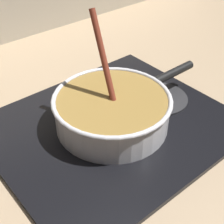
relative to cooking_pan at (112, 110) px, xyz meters
name	(u,v)px	position (x,y,z in m)	size (l,w,h in m)	color
ground	(143,189)	(-0.06, -0.18, -0.08)	(2.40, 1.60, 0.04)	#9E8466
hob_plate	(112,126)	(0.00, 0.00, -0.05)	(0.56, 0.48, 0.01)	black
burner_ring	(112,123)	(0.00, 0.00, -0.04)	(0.18, 0.18, 0.01)	#592D0C
spare_burner	(159,98)	(0.17, 0.00, -0.04)	(0.15, 0.15, 0.01)	#262628
cooking_pan	(112,110)	(0.00, 0.00, 0.00)	(0.42, 0.28, 0.27)	silver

